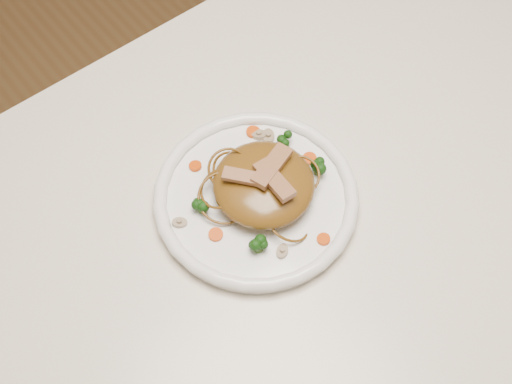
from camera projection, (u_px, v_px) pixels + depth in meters
ground at (274, 350)px, 1.62m from camera, size 4.00×4.00×0.00m
table at (283, 228)px, 1.06m from camera, size 1.20×0.80×0.75m
plate at (256, 200)px, 0.96m from camera, size 0.31×0.31×0.02m
noodle_mound at (264, 184)px, 0.93m from camera, size 0.19×0.19×0.05m
chicken_a at (272, 166)px, 0.91m from camera, size 0.08×0.05×0.01m
chicken_b at (244, 177)px, 0.90m from camera, size 0.05×0.06×0.01m
chicken_c at (274, 180)px, 0.90m from camera, size 0.03×0.07×0.01m
broccoli_0 at (285, 140)px, 0.99m from camera, size 0.03×0.03×0.03m
broccoli_1 at (202, 205)px, 0.93m from camera, size 0.03×0.03×0.03m
broccoli_2 at (258, 245)px, 0.90m from camera, size 0.03×0.03×0.03m
broccoli_3 at (319, 166)px, 0.96m from camera, size 0.03×0.03×0.03m
carrot_0 at (253, 132)px, 1.01m from camera, size 0.03×0.03×0.00m
carrot_1 at (216, 235)px, 0.92m from camera, size 0.03×0.03×0.00m
carrot_2 at (309, 158)px, 0.98m from camera, size 0.02×0.02×0.00m
carrot_3 at (195, 166)px, 0.98m from camera, size 0.02×0.02×0.00m
carrot_4 at (324, 239)px, 0.92m from camera, size 0.02×0.02×0.00m
mushroom_0 at (282, 251)px, 0.91m from camera, size 0.03×0.03×0.01m
mushroom_1 at (268, 136)px, 1.00m from camera, size 0.04×0.04×0.01m
mushroom_2 at (180, 223)px, 0.93m from camera, size 0.03×0.03×0.01m
mushroom_3 at (259, 135)px, 1.01m from camera, size 0.04×0.04×0.01m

